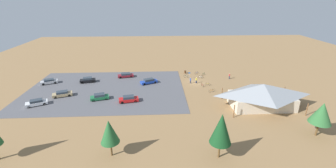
{
  "coord_description": "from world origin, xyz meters",
  "views": [
    {
      "loc": [
        10.86,
        59.9,
        23.53
      ],
      "look_at": [
        8.0,
        3.73,
        1.2
      ],
      "focal_mm": 23.99,
      "sensor_mm": 36.0,
      "label": 1
    }
  ],
  "objects_px": {
    "bicycle_teal_lone_east": "(186,76)",
    "bicycle_red_back_row": "(202,85)",
    "car_maroon_mid_lot": "(126,75)",
    "bicycle_white_yard_right": "(201,77)",
    "visitor_near_lot": "(196,80)",
    "pine_east": "(109,132)",
    "bicycle_blue_yard_center": "(196,73)",
    "trash_bin": "(185,72)",
    "pine_midwest": "(322,113)",
    "bicycle_green_by_bin": "(203,74)",
    "car_blue_front_row": "(149,81)",
    "bicycle_yellow_yard_left": "(208,84)",
    "lot_sign": "(189,74)",
    "bicycle_silver_lone_west": "(186,73)",
    "pine_west": "(221,129)",
    "car_silver_far_end": "(49,81)",
    "bike_pavilion": "(262,94)",
    "car_black_aisle_side": "(88,80)",
    "visitor_crossing_yard": "(190,80)",
    "car_white_by_curb": "(37,103)",
    "visitor_at_bikes": "(229,76)",
    "car_tan_second_row": "(62,94)",
    "car_green_inner_stall": "(100,97)",
    "car_red_end_stall": "(129,99)",
    "bicycle_orange_front_row": "(212,91)"
  },
  "relations": [
    {
      "from": "bicycle_teal_lone_east",
      "to": "bicycle_red_back_row",
      "type": "bearing_deg",
      "value": 115.97
    },
    {
      "from": "car_maroon_mid_lot",
      "to": "bicycle_white_yard_right",
      "type": "bearing_deg",
      "value": 175.3
    },
    {
      "from": "bicycle_white_yard_right",
      "to": "visitor_near_lot",
      "type": "bearing_deg",
      "value": 63.03
    },
    {
      "from": "pine_east",
      "to": "bicycle_blue_yard_center",
      "type": "distance_m",
      "value": 43.29
    },
    {
      "from": "bicycle_white_yard_right",
      "to": "visitor_near_lot",
      "type": "xyz_separation_m",
      "value": [
        2.05,
        4.03,
        0.57
      ]
    },
    {
      "from": "bicycle_teal_lone_east",
      "to": "visitor_near_lot",
      "type": "height_order",
      "value": "visitor_near_lot"
    },
    {
      "from": "trash_bin",
      "to": "pine_midwest",
      "type": "relative_size",
      "value": 0.14
    },
    {
      "from": "bicycle_green_by_bin",
      "to": "car_blue_front_row",
      "type": "distance_m",
      "value": 18.16
    },
    {
      "from": "bicycle_green_by_bin",
      "to": "bicycle_yellow_yard_left",
      "type": "bearing_deg",
      "value": 86.5
    },
    {
      "from": "lot_sign",
      "to": "bicycle_red_back_row",
      "type": "height_order",
      "value": "lot_sign"
    },
    {
      "from": "bicycle_green_by_bin",
      "to": "bicycle_blue_yard_center",
      "type": "distance_m",
      "value": 2.37
    },
    {
      "from": "bicycle_silver_lone_west",
      "to": "bicycle_yellow_yard_left",
      "type": "relative_size",
      "value": 1.18
    },
    {
      "from": "pine_west",
      "to": "car_silver_far_end",
      "type": "distance_m",
      "value": 52.18
    },
    {
      "from": "pine_east",
      "to": "bicycle_white_yard_right",
      "type": "bearing_deg",
      "value": -120.96
    },
    {
      "from": "bike_pavilion",
      "to": "car_black_aisle_side",
      "type": "distance_m",
      "value": 46.73
    },
    {
      "from": "bicycle_yellow_yard_left",
      "to": "bicycle_teal_lone_east",
      "type": "height_order",
      "value": "bicycle_teal_lone_east"
    },
    {
      "from": "car_blue_front_row",
      "to": "visitor_crossing_yard",
      "type": "bearing_deg",
      "value": 178.7
    },
    {
      "from": "pine_midwest",
      "to": "bicycle_silver_lone_west",
      "type": "relative_size",
      "value": 3.78
    },
    {
      "from": "car_blue_front_row",
      "to": "car_white_by_curb",
      "type": "relative_size",
      "value": 1.04
    },
    {
      "from": "bike_pavilion",
      "to": "bicycle_green_by_bin",
      "type": "relative_size",
      "value": 12.43
    },
    {
      "from": "pine_east",
      "to": "car_silver_far_end",
      "type": "bearing_deg",
      "value": -53.83
    },
    {
      "from": "car_silver_far_end",
      "to": "visitor_at_bikes",
      "type": "height_order",
      "value": "visitor_at_bikes"
    },
    {
      "from": "visitor_near_lot",
      "to": "visitor_crossing_yard",
      "type": "xyz_separation_m",
      "value": [
        1.69,
        0.03,
        -0.01
      ]
    },
    {
      "from": "car_blue_front_row",
      "to": "car_tan_second_row",
      "type": "height_order",
      "value": "car_blue_front_row"
    },
    {
      "from": "car_maroon_mid_lot",
      "to": "visitor_near_lot",
      "type": "distance_m",
      "value": 21.66
    },
    {
      "from": "bicycle_green_by_bin",
      "to": "car_black_aisle_side",
      "type": "xyz_separation_m",
      "value": [
        34.64,
        4.5,
        0.41
      ]
    },
    {
      "from": "car_blue_front_row",
      "to": "pine_east",
      "type": "bearing_deg",
      "value": 80.78
    },
    {
      "from": "bicycle_green_by_bin",
      "to": "car_green_inner_stall",
      "type": "xyz_separation_m",
      "value": [
        28.54,
        16.32,
        0.4
      ]
    },
    {
      "from": "car_red_end_stall",
      "to": "bicycle_yellow_yard_left",
      "type": "bearing_deg",
      "value": -155.84
    },
    {
      "from": "bicycle_orange_front_row",
      "to": "bicycle_white_yard_right",
      "type": "relative_size",
      "value": 1.21
    },
    {
      "from": "bicycle_green_by_bin",
      "to": "car_white_by_curb",
      "type": "relative_size",
      "value": 0.26
    },
    {
      "from": "pine_west",
      "to": "visitor_at_bikes",
      "type": "xyz_separation_m",
      "value": [
        -12.37,
        -34.56,
        -4.25
      ]
    },
    {
      "from": "bicycle_white_yard_right",
      "to": "bike_pavilion",
      "type": "bearing_deg",
      "value": 117.57
    },
    {
      "from": "bike_pavilion",
      "to": "bicycle_white_yard_right",
      "type": "height_order",
      "value": "bike_pavilion"
    },
    {
      "from": "bike_pavilion",
      "to": "car_red_end_stall",
      "type": "relative_size",
      "value": 3.29
    },
    {
      "from": "visitor_crossing_yard",
      "to": "bicycle_green_by_bin",
      "type": "bearing_deg",
      "value": -127.38
    },
    {
      "from": "car_red_end_stall",
      "to": "lot_sign",
      "type": "bearing_deg",
      "value": -137.9
    },
    {
      "from": "bicycle_yellow_yard_left",
      "to": "car_black_aisle_side",
      "type": "xyz_separation_m",
      "value": [
        34.12,
        -4.08,
        0.41
      ]
    },
    {
      "from": "bicycle_white_yard_right",
      "to": "car_black_aisle_side",
      "type": "relative_size",
      "value": 0.32
    },
    {
      "from": "bicycle_teal_lone_east",
      "to": "pine_midwest",
      "type": "bearing_deg",
      "value": 121.62
    },
    {
      "from": "bike_pavilion",
      "to": "bicycle_blue_yard_center",
      "type": "xyz_separation_m",
      "value": [
        10.7,
        -23.11,
        -2.7
      ]
    },
    {
      "from": "bicycle_red_back_row",
      "to": "bicycle_white_yard_right",
      "type": "height_order",
      "value": "bicycle_red_back_row"
    },
    {
      "from": "visitor_at_bikes",
      "to": "car_red_end_stall",
      "type": "bearing_deg",
      "value": 26.61
    },
    {
      "from": "car_tan_second_row",
      "to": "visitor_near_lot",
      "type": "height_order",
      "value": "visitor_near_lot"
    },
    {
      "from": "bicycle_yellow_yard_left",
      "to": "visitor_crossing_yard",
      "type": "bearing_deg",
      "value": -22.64
    },
    {
      "from": "trash_bin",
      "to": "bicycle_blue_yard_center",
      "type": "relative_size",
      "value": 0.66
    },
    {
      "from": "bicycle_orange_front_row",
      "to": "car_blue_front_row",
      "type": "xyz_separation_m",
      "value": [
        16.56,
        -6.73,
        0.35
      ]
    },
    {
      "from": "visitor_at_bikes",
      "to": "car_green_inner_stall",
      "type": "bearing_deg",
      "value": 19.55
    },
    {
      "from": "bicycle_green_by_bin",
      "to": "visitor_at_bikes",
      "type": "relative_size",
      "value": 0.73
    },
    {
      "from": "car_blue_front_row",
      "to": "car_black_aisle_side",
      "type": "relative_size",
      "value": 1.11
    }
  ]
}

